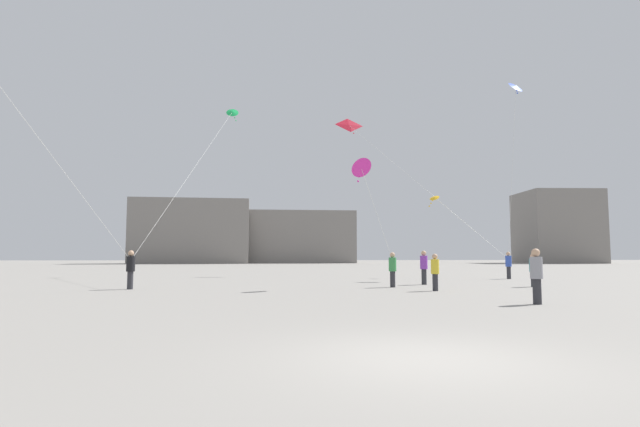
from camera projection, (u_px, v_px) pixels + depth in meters
name	position (u px, v px, depth m)	size (l,w,h in m)	color
ground_plane	(426.00, 359.00, 7.34)	(300.00, 300.00, 0.00)	gray
person_in_yellow	(435.00, 270.00, 21.39)	(0.35, 0.35, 1.61)	#2D2D33
person_in_black	(131.00, 268.00, 22.46)	(0.38, 0.38, 1.76)	#2D2D33
person_in_purple	(424.00, 266.00, 26.00)	(0.39, 0.39, 1.79)	#2D2D33
person_in_grey	(536.00, 274.00, 15.59)	(0.38, 0.38, 1.75)	#2D2D33
person_in_blue	(509.00, 264.00, 32.23)	(0.39, 0.39, 1.77)	#2D2D33
person_in_green	(393.00, 268.00, 23.84)	(0.37, 0.37, 1.68)	#2D2D33
person_in_teal	(533.00, 269.00, 24.17)	(0.35, 0.35, 1.62)	#2D2D33
kite_magenta_diamond	(361.00, 168.00, 23.76)	(2.20, 1.06, 4.95)	#D12899
kite_amber_diamond	(435.00, 199.00, 35.12)	(4.43, 3.37, 4.58)	yellow
kite_cobalt_diamond	(516.00, 88.00, 34.94)	(2.40, 2.18, 12.65)	blue
kite_emerald_diamond	(231.00, 114.00, 39.93)	(3.36, 17.07, 12.35)	green
kite_crimson_delta	(351.00, 127.00, 40.68)	(10.20, 8.92, 11.50)	red
building_left_hall	(191.00, 232.00, 93.52)	(22.11, 9.26, 12.07)	gray
building_centre_hall	(286.00, 237.00, 99.63)	(27.80, 8.59, 10.39)	gray
building_right_hall	(557.00, 227.00, 98.47)	(14.24, 13.18, 14.19)	gray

